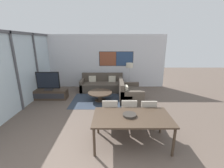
% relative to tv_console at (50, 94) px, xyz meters
% --- Properties ---
extents(wall_back, '(6.71, 0.09, 2.80)m').
position_rel_tv_console_xyz_m(wall_back, '(2.27, 1.85, 1.20)').
color(wall_back, silver).
rests_on(wall_back, ground_plane).
extents(window_wall_left, '(0.07, 5.83, 2.80)m').
position_rel_tv_console_xyz_m(window_wall_left, '(-0.61, -1.07, 1.33)').
color(window_wall_left, silver).
rests_on(window_wall_left, ground_plane).
extents(area_rug, '(2.41, 1.75, 0.01)m').
position_rel_tv_console_xyz_m(area_rug, '(2.25, -0.23, -0.20)').
color(area_rug, '#333D4C').
rests_on(area_rug, ground_plane).
extents(tv_console, '(1.54, 0.49, 0.41)m').
position_rel_tv_console_xyz_m(tv_console, '(0.00, 0.00, 0.00)').
color(tv_console, '#423326').
rests_on(tv_console, ground_plane).
extents(television, '(0.99, 0.20, 0.80)m').
position_rel_tv_console_xyz_m(television, '(0.00, 0.00, 0.60)').
color(television, '#2D2D33').
rests_on(television, tv_console).
extents(sofa_main, '(2.14, 0.94, 0.85)m').
position_rel_tv_console_xyz_m(sofa_main, '(2.25, 1.20, 0.07)').
color(sofa_main, '#51473D').
rests_on(sofa_main, ground_plane).
extents(sofa_side, '(0.94, 1.47, 0.85)m').
position_rel_tv_console_xyz_m(sofa_side, '(3.46, -0.12, 0.07)').
color(sofa_side, '#51473D').
rests_on(sofa_side, ground_plane).
extents(coffee_table, '(1.02, 1.02, 0.39)m').
position_rel_tv_console_xyz_m(coffee_table, '(2.25, -0.23, 0.09)').
color(coffee_table, '#423326').
rests_on(coffee_table, ground_plane).
extents(dining_table, '(1.85, 1.00, 0.75)m').
position_rel_tv_console_xyz_m(dining_table, '(3.24, -3.01, 0.48)').
color(dining_table, '#423326').
rests_on(dining_table, ground_plane).
extents(dining_chair_left, '(0.46, 0.46, 0.89)m').
position_rel_tv_console_xyz_m(dining_chair_left, '(2.70, -2.29, 0.30)').
color(dining_chair_left, '#B2A899').
rests_on(dining_chair_left, ground_plane).
extents(dining_chair_centre, '(0.46, 0.46, 0.89)m').
position_rel_tv_console_xyz_m(dining_chair_centre, '(3.24, -2.28, 0.30)').
color(dining_chair_centre, '#B2A899').
rests_on(dining_chair_centre, ground_plane).
extents(dining_chair_right, '(0.46, 0.46, 0.89)m').
position_rel_tv_console_xyz_m(dining_chair_right, '(3.77, -2.32, 0.30)').
color(dining_chair_right, '#B2A899').
rests_on(dining_chair_right, ground_plane).
extents(fruit_bowl, '(0.32, 0.32, 0.05)m').
position_rel_tv_console_xyz_m(fruit_bowl, '(3.17, -3.00, 0.57)').
color(fruit_bowl, '#332D28').
rests_on(fruit_bowl, dining_table).
extents(floor_lamp, '(0.35, 0.35, 1.43)m').
position_rel_tv_console_xyz_m(floor_lamp, '(3.63, 1.12, 1.00)').
color(floor_lamp, '#2D2D33').
rests_on(floor_lamp, ground_plane).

